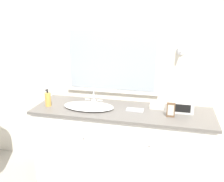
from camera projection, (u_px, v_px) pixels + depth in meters
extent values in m
cube|color=silver|center=(128.00, 69.00, 2.86)|extent=(8.00, 0.06, 2.55)
cube|color=white|center=(112.00, 60.00, 2.83)|extent=(1.09, 0.04, 0.75)
cube|color=#9EA8B2|center=(111.00, 61.00, 2.81)|extent=(1.00, 0.01, 0.66)
cylinder|color=silver|center=(181.00, 51.00, 2.62)|extent=(0.09, 0.01, 0.09)
cylinder|color=silver|center=(181.00, 51.00, 2.58)|extent=(0.02, 0.10, 0.02)
cylinder|color=white|center=(181.00, 45.00, 2.51)|extent=(0.02, 0.02, 0.14)
cube|color=white|center=(121.00, 148.00, 2.80)|extent=(1.85, 0.56, 0.87)
cube|color=#66605B|center=(122.00, 111.00, 2.67)|extent=(1.91, 0.60, 0.03)
sphere|color=silver|center=(84.00, 137.00, 2.53)|extent=(0.02, 0.02, 0.02)
sphere|color=silver|center=(150.00, 145.00, 2.38)|extent=(0.02, 0.02, 0.02)
ellipsoid|color=white|center=(89.00, 106.00, 2.71)|extent=(0.55, 0.32, 0.03)
cylinder|color=silver|center=(94.00, 101.00, 2.88)|extent=(0.06, 0.06, 0.03)
cylinder|color=silver|center=(94.00, 94.00, 2.85)|extent=(0.02, 0.02, 0.14)
cylinder|color=silver|center=(92.00, 89.00, 2.80)|extent=(0.02, 0.07, 0.02)
cylinder|color=white|center=(88.00, 99.00, 2.89)|extent=(0.06, 0.02, 0.02)
cylinder|color=white|center=(100.00, 100.00, 2.86)|extent=(0.06, 0.02, 0.02)
cylinder|color=gold|center=(48.00, 99.00, 2.75)|extent=(0.06, 0.06, 0.15)
cylinder|color=black|center=(47.00, 91.00, 2.72)|extent=(0.02, 0.02, 0.04)
cube|color=black|center=(47.00, 90.00, 2.70)|extent=(0.02, 0.03, 0.01)
cube|color=white|center=(182.00, 106.00, 2.59)|extent=(0.22, 0.15, 0.12)
cube|color=black|center=(183.00, 108.00, 2.52)|extent=(0.16, 0.01, 0.08)
cube|color=brown|center=(171.00, 110.00, 2.45)|extent=(0.08, 0.01, 0.15)
cube|color=beige|center=(171.00, 110.00, 2.44)|extent=(0.06, 0.00, 0.11)
cube|color=silver|center=(157.00, 106.00, 2.71)|extent=(0.15, 0.12, 0.04)
cube|color=#ADADB2|center=(135.00, 110.00, 2.64)|extent=(0.18, 0.10, 0.01)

